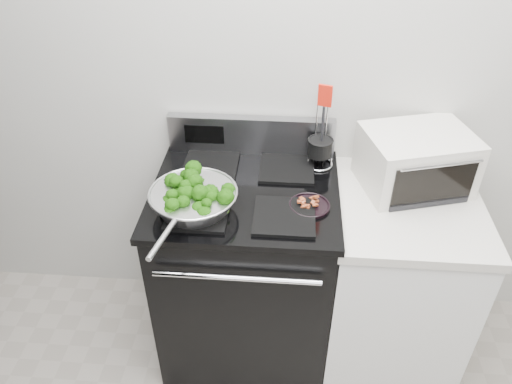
# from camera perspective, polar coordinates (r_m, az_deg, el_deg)

# --- Properties ---
(back_wall) EXTENTS (4.00, 0.02, 2.70)m
(back_wall) POSITION_cam_1_polar(r_m,az_deg,el_deg) (2.19, 7.56, 13.66)
(back_wall) COLOR #BAB8B0
(back_wall) RESTS_ON ground
(gas_range) EXTENTS (0.79, 0.69, 1.13)m
(gas_range) POSITION_cam_1_polar(r_m,az_deg,el_deg) (2.40, -1.10, -8.68)
(gas_range) COLOR black
(gas_range) RESTS_ON floor
(counter) EXTENTS (0.62, 0.68, 0.92)m
(counter) POSITION_cam_1_polar(r_m,az_deg,el_deg) (2.46, 15.23, -9.77)
(counter) COLOR white
(counter) RESTS_ON floor
(skillet) EXTENTS (0.35, 0.55, 0.08)m
(skillet) POSITION_cam_1_polar(r_m,az_deg,el_deg) (1.97, -7.17, -0.77)
(skillet) COLOR silver
(skillet) RESTS_ON gas_range
(broccoli_pile) EXTENTS (0.28, 0.28, 0.10)m
(broccoli_pile) POSITION_cam_1_polar(r_m,az_deg,el_deg) (1.96, -7.18, -0.27)
(broccoli_pile) COLOR black
(broccoli_pile) RESTS_ON skillet
(bacon_plate) EXTENTS (0.17, 0.17, 0.04)m
(bacon_plate) POSITION_cam_1_polar(r_m,az_deg,el_deg) (2.00, 6.14, -1.32)
(bacon_plate) COLOR black
(bacon_plate) RESTS_ON gas_range
(utensil_holder) EXTENTS (0.13, 0.13, 0.39)m
(utensil_holder) POSITION_cam_1_polar(r_m,az_deg,el_deg) (2.23, 7.29, 4.60)
(utensil_holder) COLOR silver
(utensil_holder) RESTS_ON gas_range
(toaster_oven) EXTENTS (0.51, 0.43, 0.25)m
(toaster_oven) POSITION_cam_1_polar(r_m,az_deg,el_deg) (2.21, 17.78, 3.47)
(toaster_oven) COLOR silver
(toaster_oven) RESTS_ON counter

